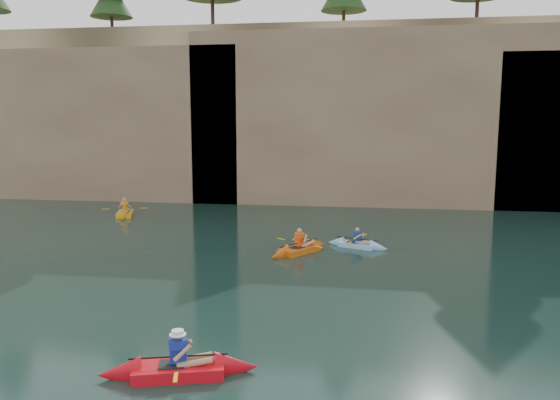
# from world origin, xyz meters

# --- Properties ---
(ground) EXTENTS (160.00, 160.00, 0.00)m
(ground) POSITION_xyz_m (0.00, 0.00, 0.00)
(ground) COLOR black
(ground) RESTS_ON ground
(cliff) EXTENTS (70.00, 16.00, 12.00)m
(cliff) POSITION_xyz_m (0.00, 30.00, 6.00)
(cliff) COLOR tan
(cliff) RESTS_ON ground
(cliff_slab_west) EXTENTS (26.00, 2.40, 10.56)m
(cliff_slab_west) POSITION_xyz_m (-20.00, 22.60, 5.28)
(cliff_slab_west) COLOR #95795A
(cliff_slab_west) RESTS_ON ground
(cliff_slab_center) EXTENTS (24.00, 2.40, 11.40)m
(cliff_slab_center) POSITION_xyz_m (2.00, 22.60, 5.70)
(cliff_slab_center) COLOR #95795A
(cliff_slab_center) RESTS_ON ground
(sea_cave_west) EXTENTS (4.50, 1.00, 4.00)m
(sea_cave_west) POSITION_xyz_m (-18.00, 21.95, 2.00)
(sea_cave_west) COLOR black
(sea_cave_west) RESTS_ON ground
(sea_cave_center) EXTENTS (3.50, 1.00, 3.20)m
(sea_cave_center) POSITION_xyz_m (-4.00, 21.95, 1.60)
(sea_cave_center) COLOR black
(sea_cave_center) RESTS_ON ground
(sea_cave_east) EXTENTS (5.00, 1.00, 4.50)m
(sea_cave_east) POSITION_xyz_m (10.00, 21.95, 2.25)
(sea_cave_east) COLOR black
(sea_cave_east) RESTS_ON ground
(main_kayaker) EXTENTS (3.55, 2.29, 1.29)m
(main_kayaker) POSITION_xyz_m (-2.86, -2.15, 0.17)
(main_kayaker) COLOR red
(main_kayaker) RESTS_ON ground
(kayaker_orange) EXTENTS (2.57, 3.20, 1.28)m
(kayaker_orange) POSITION_xyz_m (-1.51, 9.21, 0.16)
(kayaker_orange) COLOR #D5570D
(kayaker_orange) RESTS_ON ground
(kayaker_ltblue_near) EXTENTS (2.80, 2.05, 1.08)m
(kayaker_ltblue_near) POSITION_xyz_m (0.86, 10.53, 0.13)
(kayaker_ltblue_near) COLOR #96CBFC
(kayaker_ltblue_near) RESTS_ON ground
(kayaker_yellow) EXTENTS (2.46, 3.27, 1.31)m
(kayaker_yellow) POSITION_xyz_m (-12.44, 16.34, 0.16)
(kayaker_yellow) COLOR #F2A414
(kayaker_yellow) RESTS_ON ground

